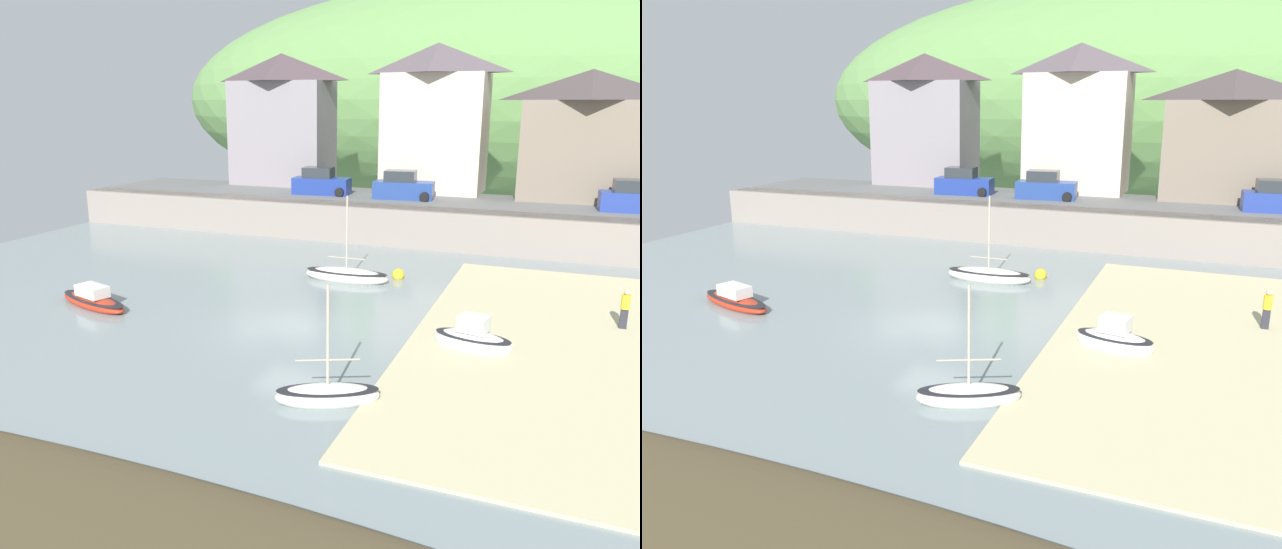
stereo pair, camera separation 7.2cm
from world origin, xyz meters
TOP-DOWN VIEW (x-y plane):
  - ground at (1.40, -9.56)m, footprint 48.00×41.00m
  - quay_seawall at (0.00, 17.50)m, footprint 48.00×9.40m
  - hillside_backdrop at (2.70, 55.20)m, footprint 80.00×44.00m
  - waterfront_building_left at (-11.88, 25.20)m, footprint 8.03×4.68m
  - waterfront_building_centre at (0.47, 25.20)m, footprint 7.55×4.79m
  - waterfront_building_right at (10.83, 25.20)m, footprint 8.55×6.03m
  - sailboat_far_left at (3.96, -5.69)m, footprint 3.37×2.33m
  - fishing_boat_green at (7.40, 0.36)m, footprint 3.11×1.78m
  - motorboat_with_cabin at (-0.11, 7.52)m, footprint 4.46×1.48m
  - sailboat_blue_trim at (-9.29, -0.72)m, footprint 4.57×2.45m
  - parked_car_near_slipway at (-6.76, 20.70)m, footprint 4.23×2.05m
  - parked_car_by_wall at (-0.65, 20.70)m, footprint 4.24×2.07m
  - parked_car_end_of_row at (13.87, 20.70)m, footprint 4.23×2.03m
  - person_on_slipway at (12.71, 4.64)m, footprint 0.34×0.34m
  - mooring_buoy at (2.27, 8.93)m, footprint 0.63×0.63m

SIDE VIEW (x-z plane):
  - ground at x=1.40m, z-range -0.14..0.47m
  - mooring_buoy at x=2.27m, z-range -0.13..0.51m
  - sailboat_far_left at x=3.96m, z-range -1.71..2.24m
  - sailboat_blue_trim at x=-9.29m, z-range -0.28..0.82m
  - motorboat_with_cabin at x=-0.11m, z-range -2.01..2.57m
  - fishing_boat_green at x=7.40m, z-range -0.38..1.13m
  - person_on_slipway at x=12.71m, z-range 0.17..1.79m
  - quay_seawall at x=0.00m, z-range 0.16..2.56m
  - parked_car_near_slipway at x=-6.76m, z-range 2.23..4.18m
  - parked_car_by_wall at x=-0.65m, z-range 2.23..4.18m
  - parked_car_end_of_row at x=13.87m, z-range 2.23..4.18m
  - waterfront_building_right at x=10.83m, z-range 2.47..11.08m
  - waterfront_building_left at x=-11.88m, z-range 2.49..12.68m
  - waterfront_building_centre at x=0.47m, z-range 2.49..13.08m
  - hillside_backdrop at x=2.70m, z-range -3.91..22.18m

